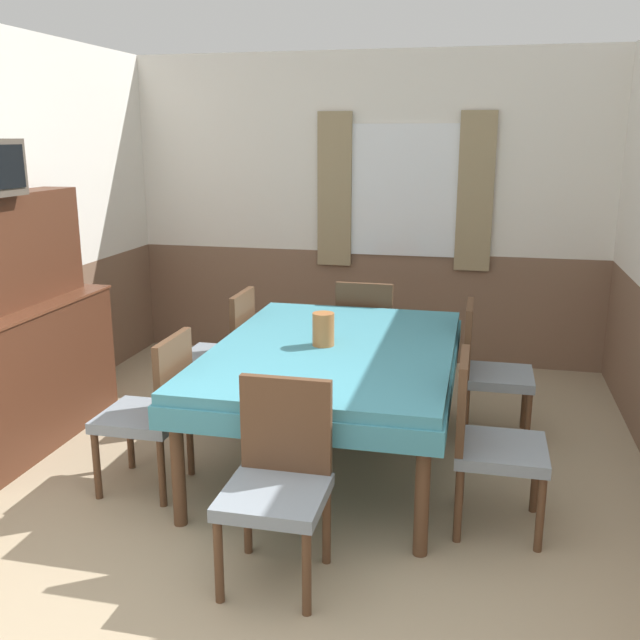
% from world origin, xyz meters
% --- Properties ---
extents(wall_back, '(4.45, 0.10, 2.60)m').
position_xyz_m(wall_back, '(0.02, 4.01, 1.31)').
color(wall_back, white).
rests_on(wall_back, ground_plane).
extents(wall_left, '(0.05, 4.39, 2.60)m').
position_xyz_m(wall_left, '(-2.05, 1.99, 1.30)').
color(wall_left, white).
rests_on(wall_left, ground_plane).
extents(dining_table, '(1.40, 2.01, 0.73)m').
position_xyz_m(dining_table, '(0.17, 1.89, 0.63)').
color(dining_table, teal).
rests_on(dining_table, ground_plane).
extents(chair_left_near, '(0.44, 0.44, 0.89)m').
position_xyz_m(chair_left_near, '(-0.72, 1.32, 0.48)').
color(chair_left_near, brown).
rests_on(chair_left_near, ground_plane).
extents(chair_right_near, '(0.44, 0.44, 0.89)m').
position_xyz_m(chair_right_near, '(1.07, 1.32, 0.48)').
color(chair_right_near, brown).
rests_on(chair_right_near, ground_plane).
extents(chair_head_window, '(0.44, 0.44, 0.89)m').
position_xyz_m(chair_head_window, '(0.17, 3.09, 0.48)').
color(chair_head_window, brown).
rests_on(chair_head_window, ground_plane).
extents(chair_left_far, '(0.44, 0.44, 0.89)m').
position_xyz_m(chair_left_far, '(-0.72, 2.46, 0.48)').
color(chair_left_far, brown).
rests_on(chair_left_far, ground_plane).
extents(chair_right_far, '(0.44, 0.44, 0.89)m').
position_xyz_m(chair_right_far, '(1.07, 2.46, 0.48)').
color(chair_right_far, brown).
rests_on(chair_right_far, ground_plane).
extents(chair_head_near, '(0.44, 0.44, 0.89)m').
position_xyz_m(chair_head_near, '(0.17, 0.69, 0.48)').
color(chair_head_near, brown).
rests_on(chair_head_near, ground_plane).
extents(sideboard, '(0.46, 1.43, 1.59)m').
position_xyz_m(sideboard, '(-1.80, 1.72, 0.67)').
color(sideboard, '#4C2819').
rests_on(sideboard, ground_plane).
extents(vase, '(0.13, 0.13, 0.20)m').
position_xyz_m(vase, '(0.11, 1.88, 0.82)').
color(vase, '#B26B38').
rests_on(vase, dining_table).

